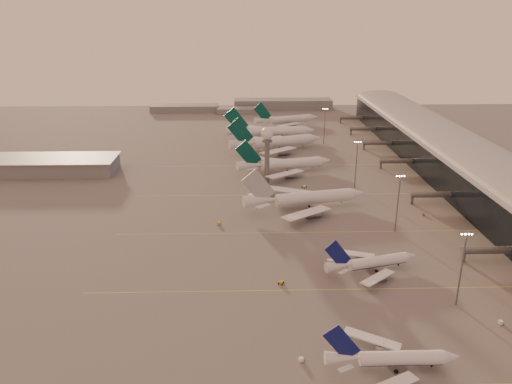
{
  "coord_description": "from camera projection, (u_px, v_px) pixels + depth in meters",
  "views": [
    {
      "loc": [
        -7.88,
        -131.8,
        85.92
      ],
      "look_at": [
        -1.88,
        81.8,
        8.17
      ],
      "focal_mm": 35.0,
      "sensor_mm": 36.0,
      "label": 1
    }
  ],
  "objects": [
    {
      "name": "gsv_catering_b",
      "position": [
        424.0,
        211.0,
        221.8
      ],
      "size": [
        5.25,
        3.78,
        3.94
      ],
      "color": "#595C5E",
      "rests_on": "ground"
    },
    {
      "name": "gsv_truck_c",
      "position": [
        220.0,
        222.0,
        212.57
      ],
      "size": [
        5.99,
        6.01,
        2.52
      ],
      "color": "gold",
      "rests_on": "ground"
    },
    {
      "name": "gsv_truck_a",
      "position": [
        303.0,
        358.0,
        129.38
      ],
      "size": [
        6.26,
        2.82,
        2.44
      ],
      "color": "white",
      "rests_on": "ground"
    },
    {
      "name": "mast_c",
      "position": [
        356.0,
        162.0,
        253.34
      ],
      "size": [
        3.6,
        0.56,
        25.0
      ],
      "color": "slate",
      "rests_on": "ground"
    },
    {
      "name": "gsv_truck_b",
      "position": [
        388.0,
        254.0,
        184.87
      ],
      "size": [
        5.65,
        2.97,
        2.17
      ],
      "color": "#595C5E",
      "rests_on": "ground"
    },
    {
      "name": "widebody_white",
      "position": [
        306.0,
        201.0,
        229.42
      ],
      "size": [
        58.74,
        46.6,
        20.91
      ],
      "color": "silver",
      "rests_on": "ground"
    },
    {
      "name": "narrowbody_mid",
      "position": [
        372.0,
        264.0,
        173.96
      ],
      "size": [
        35.24,
        27.76,
        14.05
      ],
      "color": "silver",
      "rests_on": "ground"
    },
    {
      "name": "taxiway_markings",
      "position": [
        334.0,
        231.0,
        206.78
      ],
      "size": [
        180.0,
        185.25,
        0.02
      ],
      "color": "#CFC949",
      "rests_on": "ground"
    },
    {
      "name": "narrowbody_near",
      "position": [
        392.0,
        360.0,
        126.04
      ],
      "size": [
        35.17,
        28.11,
        13.75
      ],
      "color": "silver",
      "rests_on": "ground"
    },
    {
      "name": "greentail_b",
      "position": [
        276.0,
        144.0,
        324.87
      ],
      "size": [
        62.6,
        49.74,
        23.6
      ],
      "color": "silver",
      "rests_on": "ground"
    },
    {
      "name": "terminal",
      "position": [
        468.0,
        167.0,
        256.06
      ],
      "size": [
        57.0,
        362.0,
        23.04
      ],
      "color": "black",
      "rests_on": "ground"
    },
    {
      "name": "radar_tower",
      "position": [
        267.0,
        144.0,
        259.08
      ],
      "size": [
        6.4,
        6.4,
        31.1
      ],
      "color": "slate",
      "rests_on": "ground"
    },
    {
      "name": "distant_horizon",
      "position": [
        253.0,
        106.0,
        457.55
      ],
      "size": [
        165.0,
        37.5,
        9.0
      ],
      "color": "slate",
      "rests_on": "ground"
    },
    {
      "name": "mast_b",
      "position": [
        398.0,
        200.0,
        201.81
      ],
      "size": [
        3.6,
        0.56,
        25.0
      ],
      "color": "slate",
      "rests_on": "ground"
    },
    {
      "name": "greentail_c",
      "position": [
        271.0,
        133.0,
        353.89
      ],
      "size": [
        64.31,
        51.74,
        23.36
      ],
      "color": "silver",
      "rests_on": "ground"
    },
    {
      "name": "gsv_tug_mid",
      "position": [
        281.0,
        283.0,
        166.38
      ],
      "size": [
        4.31,
        3.66,
        1.06
      ],
      "color": "gold",
      "rests_on": "ground"
    },
    {
      "name": "mast_a",
      "position": [
        462.0,
        265.0,
        150.23
      ],
      "size": [
        3.6,
        0.56,
        25.0
      ],
      "color": "slate",
      "rests_on": "ground"
    },
    {
      "name": "gsv_catering_a",
      "position": [
        502.0,
        317.0,
        144.52
      ],
      "size": [
        6.1,
        3.91,
        4.62
      ],
      "color": "white",
      "rests_on": "ground"
    },
    {
      "name": "gsv_tug_hangar",
      "position": [
        318.0,
        166.0,
        292.29
      ],
      "size": [
        4.19,
        2.88,
        1.11
      ],
      "color": "gold",
      "rests_on": "ground"
    },
    {
      "name": "greentail_d",
      "position": [
        287.0,
        121.0,
        396.15
      ],
      "size": [
        52.91,
        41.99,
        20.05
      ],
      "color": "silver",
      "rests_on": "ground"
    },
    {
      "name": "greentail_a",
      "position": [
        285.0,
        166.0,
        280.68
      ],
      "size": [
        55.13,
        43.99,
        20.4
      ],
      "color": "silver",
      "rests_on": "ground"
    },
    {
      "name": "ground",
      "position": [
        270.0,
        308.0,
        153.39
      ],
      "size": [
        700.0,
        700.0,
        0.0
      ],
      "primitive_type": "plane",
      "color": "#575555",
      "rests_on": "ground"
    },
    {
      "name": "hangar",
      "position": [
        43.0,
        165.0,
        280.26
      ],
      "size": [
        82.0,
        27.0,
        8.5
      ],
      "color": "slate",
      "rests_on": "ground"
    },
    {
      "name": "mast_d",
      "position": [
        325.0,
        124.0,
        337.83
      ],
      "size": [
        3.6,
        0.56,
        25.0
      ],
      "color": "slate",
      "rests_on": "ground"
    },
    {
      "name": "gsv_tug_far",
      "position": [
        304.0,
        187.0,
        257.12
      ],
      "size": [
        4.56,
        4.38,
        1.13
      ],
      "color": "white",
      "rests_on": "ground"
    }
  ]
}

